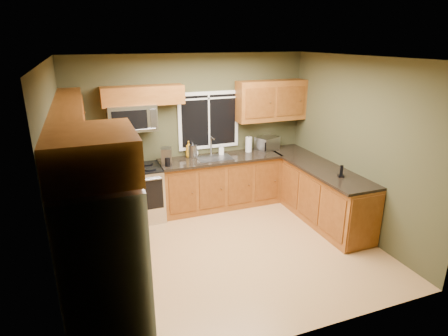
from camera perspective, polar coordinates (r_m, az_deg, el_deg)
floor at (r=5.61m, az=0.80°, el=-12.35°), size 4.20×4.20×0.00m
ceiling at (r=4.79m, az=0.95°, el=16.39°), size 4.20×4.20×0.00m
back_wall at (r=6.68m, az=-4.81°, el=5.40°), size 4.20×0.00×4.20m
front_wall at (r=3.55m, az=11.66°, el=-7.73°), size 4.20×0.00×4.20m
left_wall at (r=4.73m, az=-23.54°, el=-2.02°), size 0.00×3.60×3.60m
right_wall at (r=6.09m, az=19.61°, el=2.99°), size 0.00×3.60×3.60m
window at (r=6.70m, az=-2.33°, el=7.28°), size 1.12×0.03×1.02m
base_cabinets_left at (r=5.51m, az=-19.02°, el=-8.73°), size 0.60×2.65×0.90m
countertop_left at (r=5.32m, az=-19.30°, el=-4.20°), size 0.65×2.65×0.04m
base_cabinets_back at (r=6.80m, az=-0.53°, el=-2.24°), size 2.17×0.60×0.90m
countertop_back at (r=6.62m, az=-0.47°, el=1.47°), size 2.17×0.65×0.04m
base_cabinets_peninsula at (r=6.61m, az=13.77°, el=-3.47°), size 0.60×2.52×0.90m
countertop_peninsula at (r=6.44m, az=13.87°, el=0.39°), size 0.65×2.50×0.04m
upper_cabinets_left at (r=5.04m, az=-22.28°, el=5.46°), size 0.33×2.65×0.72m
upper_cabinets_back_left at (r=6.21m, az=-12.26°, el=10.76°), size 1.30×0.33×0.30m
upper_cabinets_back_right at (r=6.96m, az=7.20°, el=10.16°), size 1.30×0.33×0.72m
upper_cabinet_over_fridge at (r=3.27m, az=-19.54°, el=2.06°), size 0.72×0.90×0.38m
refrigerator at (r=3.74m, az=-17.57°, el=-14.68°), size 0.74×0.90×1.80m
range at (r=6.45m, az=-12.79°, el=-3.80°), size 0.76×0.69×0.94m
microwave at (r=6.21m, az=-13.83°, el=7.46°), size 0.76×0.41×0.42m
sink at (r=6.59m, az=-1.47°, el=1.68°), size 0.60×0.42×0.36m
toaster_oven at (r=7.08m, az=6.61°, el=3.76°), size 0.48×0.44×0.25m
coffee_maker at (r=6.25m, az=-8.76°, el=1.65°), size 0.21×0.26×0.29m
kettle at (r=6.60m, az=-4.79°, el=2.68°), size 0.17×0.17×0.28m
paper_towel_roll at (r=6.93m, az=3.78°, el=3.61°), size 0.15×0.15×0.31m
soap_bottle_a at (r=6.63m, az=-5.40°, el=2.89°), size 0.15×0.15×0.29m
soap_bottle_b at (r=6.75m, az=-0.41°, el=2.83°), size 0.10×0.11×0.19m
soap_bottle_c at (r=6.67m, az=-4.49°, el=2.48°), size 0.16×0.16×0.17m
cordless_phone at (r=5.93m, az=17.41°, el=-0.79°), size 0.11×0.11×0.19m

